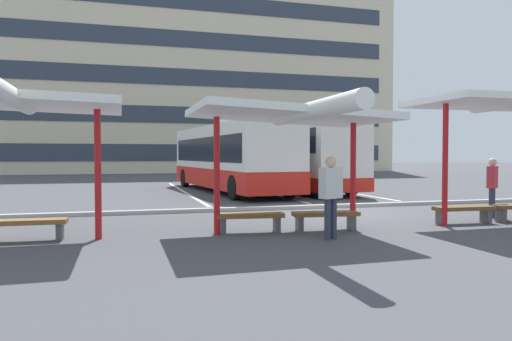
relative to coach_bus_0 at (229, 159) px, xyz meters
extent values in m
plane|color=#47474C|center=(1.60, -9.30, -1.61)|extent=(160.00, 160.00, 0.00)
cube|color=beige|center=(1.60, 29.66, 9.38)|extent=(44.60, 11.29, 21.99)
cube|color=#2D3847|center=(1.60, 23.98, 0.41)|extent=(41.03, 0.08, 1.61)
cube|color=#2D3847|center=(1.60, 23.98, 4.07)|extent=(41.03, 0.08, 1.61)
cube|color=#2D3847|center=(1.60, 23.98, 7.74)|extent=(41.03, 0.08, 1.61)
cube|color=#2D3847|center=(1.60, 23.98, 11.40)|extent=(41.03, 0.08, 1.61)
cube|color=#2D3847|center=(1.60, 23.98, 15.06)|extent=(41.03, 0.08, 1.61)
cube|color=silver|center=(0.00, 0.00, 0.11)|extent=(3.75, 11.91, 2.88)
cube|color=red|center=(0.00, 0.00, -0.90)|extent=(3.80, 11.96, 0.88)
cube|color=black|center=(0.00, 0.00, 0.43)|extent=(3.69, 10.98, 1.13)
cube|color=black|center=(-0.59, 5.79, 0.45)|extent=(2.26, 0.31, 1.73)
cube|color=silver|center=(0.15, -1.46, 1.73)|extent=(1.76, 2.35, 0.36)
cylinder|color=black|center=(-1.61, 4.11, -1.11)|extent=(0.40, 1.03, 1.00)
cylinder|color=black|center=(0.75, 4.35, -1.11)|extent=(0.40, 1.03, 1.00)
cylinder|color=black|center=(-0.75, -4.35, -1.11)|extent=(0.40, 1.03, 1.00)
cylinder|color=black|center=(1.61, -4.11, -1.11)|extent=(0.40, 1.03, 1.00)
cube|color=silver|center=(3.26, 0.32, 0.25)|extent=(3.26, 11.43, 3.17)
cube|color=red|center=(3.26, 0.32, -1.05)|extent=(3.31, 11.48, 0.58)
cube|color=black|center=(3.26, 0.32, 0.77)|extent=(3.23, 10.53, 1.03)
cube|color=black|center=(2.83, 5.91, 0.63)|extent=(2.13, 0.24, 1.90)
cube|color=silver|center=(3.36, -1.09, 2.02)|extent=(1.61, 2.30, 0.36)
cylinder|color=black|center=(1.85, 4.27, -1.11)|extent=(0.37, 1.02, 1.00)
cylinder|color=black|center=(4.06, 4.43, -1.11)|extent=(0.37, 1.02, 1.00)
cylinder|color=black|center=(2.46, -3.79, -1.11)|extent=(0.37, 1.02, 1.00)
cylinder|color=black|center=(4.67, -3.63, -1.11)|extent=(0.37, 1.02, 1.00)
cube|color=white|center=(-2.13, 0.53, -1.60)|extent=(0.16, 14.00, 0.01)
cube|color=white|center=(1.60, 0.53, -1.60)|extent=(0.16, 14.00, 0.01)
cube|color=white|center=(5.33, 0.53, -1.60)|extent=(0.16, 14.00, 0.01)
cylinder|color=red|center=(-5.53, -12.00, -0.22)|extent=(0.14, 0.14, 2.79)
cube|color=white|center=(-6.94, -12.00, 1.26)|extent=(3.84, 2.89, 0.25)
cylinder|color=white|center=(-6.94, -13.29, 1.23)|extent=(0.36, 3.84, 0.36)
cube|color=brown|center=(-6.94, -11.83, -1.21)|extent=(1.59, 0.49, 0.10)
cube|color=#4C4C51|center=(-6.31, -11.85, -1.43)|extent=(0.13, 0.34, 0.35)
cylinder|color=red|center=(-2.99, -12.13, -0.29)|extent=(0.14, 0.14, 2.64)
cylinder|color=red|center=(0.37, -12.13, -0.29)|extent=(0.14, 0.14, 2.64)
cube|color=white|center=(-1.31, -12.13, 1.11)|extent=(4.37, 3.22, 0.36)
cylinder|color=white|center=(-1.31, -13.58, 1.08)|extent=(0.36, 4.37, 0.36)
cube|color=brown|center=(-2.21, -12.08, -1.21)|extent=(1.59, 0.59, 0.10)
cube|color=#4C4C51|center=(-2.84, -12.01, -1.43)|extent=(0.16, 0.35, 0.35)
cube|color=#4C4C51|center=(-1.59, -12.15, -1.43)|extent=(0.16, 0.35, 0.35)
cube|color=brown|center=(-0.41, -12.27, -1.21)|extent=(1.61, 0.60, 0.10)
cube|color=#4C4C51|center=(-1.04, -12.20, -1.43)|extent=(0.16, 0.35, 0.35)
cube|color=#4C4C51|center=(0.22, -12.35, -1.43)|extent=(0.16, 0.35, 0.35)
cylinder|color=red|center=(2.82, -12.36, -0.07)|extent=(0.14, 0.14, 3.08)
cube|color=white|center=(4.44, -12.36, 1.55)|extent=(4.24, 2.73, 0.18)
cube|color=brown|center=(3.54, -12.19, -1.21)|extent=(1.65, 0.50, 0.10)
cube|color=#4C4C51|center=(2.88, -12.15, -1.43)|extent=(0.14, 0.34, 0.35)
cube|color=#4C4C51|center=(4.20, -12.22, -1.43)|extent=(0.14, 0.34, 0.35)
cube|color=#4C4C51|center=(4.71, -12.19, -1.43)|extent=(0.16, 0.35, 0.35)
cube|color=#ADADA8|center=(1.60, -7.88, -1.55)|extent=(44.00, 0.24, 0.12)
cylinder|color=#33384C|center=(5.26, -11.28, -1.19)|extent=(0.14, 0.14, 0.84)
cylinder|color=#33384C|center=(5.13, -11.39, -1.19)|extent=(0.14, 0.14, 0.84)
cube|color=#BF333F|center=(5.20, -11.33, -0.45)|extent=(0.52, 0.47, 0.63)
sphere|color=beige|center=(5.20, -11.33, -0.03)|extent=(0.23, 0.23, 0.23)
cylinder|color=#33384C|center=(-0.71, -13.34, -1.17)|extent=(0.14, 0.14, 0.87)
cylinder|color=#33384C|center=(-0.88, -13.41, -1.17)|extent=(0.14, 0.14, 0.87)
cube|color=silver|center=(-0.79, -13.37, -0.41)|extent=(0.55, 0.39, 0.65)
sphere|color=beige|center=(-0.79, -13.37, 0.03)|extent=(0.24, 0.24, 0.24)
camera|label=1|loc=(-5.05, -22.59, 0.18)|focal=33.41mm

